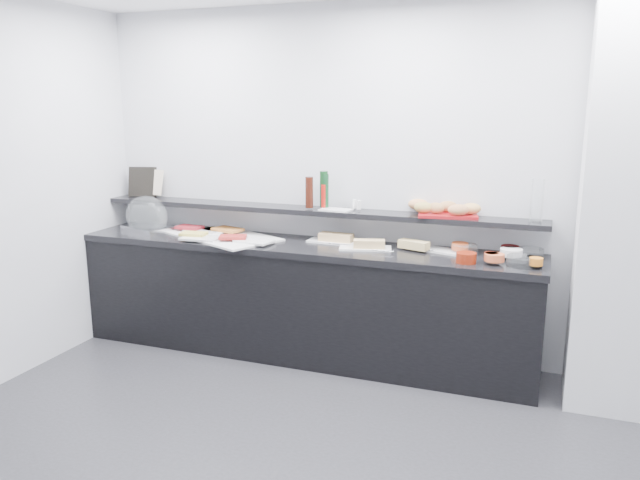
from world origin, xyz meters
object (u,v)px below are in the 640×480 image
(cloche_base, at_px, (149,228))
(carafe, at_px, (537,201))
(sandwich_plate_mid, at_px, (365,248))
(condiment_tray, at_px, (336,210))
(bread_tray, at_px, (448,214))
(framed_print, at_px, (143,182))

(cloche_base, relative_size, carafe, 1.41)
(sandwich_plate_mid, distance_m, carafe, 1.25)
(condiment_tray, bearing_deg, sandwich_plate_mid, -21.63)
(sandwich_plate_mid, bearing_deg, bread_tray, 6.64)
(framed_print, height_order, bread_tray, framed_print)
(cloche_base, distance_m, carafe, 3.11)
(sandwich_plate_mid, distance_m, bread_tray, 0.65)
(cloche_base, relative_size, framed_print, 1.63)
(framed_print, xyz_separation_m, condiment_tray, (1.83, -0.10, -0.12))
(sandwich_plate_mid, relative_size, framed_print, 1.47)
(cloche_base, xyz_separation_m, framed_print, (-0.20, 0.22, 0.36))
(carafe, bearing_deg, condiment_tray, -179.46)
(condiment_tray, bearing_deg, carafe, 6.26)
(cloche_base, relative_size, bread_tray, 1.01)
(framed_print, xyz_separation_m, bread_tray, (2.67, -0.03, -0.12))
(sandwich_plate_mid, bearing_deg, framed_print, 158.54)
(cloche_base, height_order, carafe, carafe)
(framed_print, height_order, condiment_tray, framed_print)
(bread_tray, bearing_deg, framed_print, 169.29)
(sandwich_plate_mid, xyz_separation_m, carafe, (1.17, 0.16, 0.39))
(sandwich_plate_mid, xyz_separation_m, framed_print, (-2.11, 0.25, 0.37))
(bread_tray, bearing_deg, condiment_tray, 174.94)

